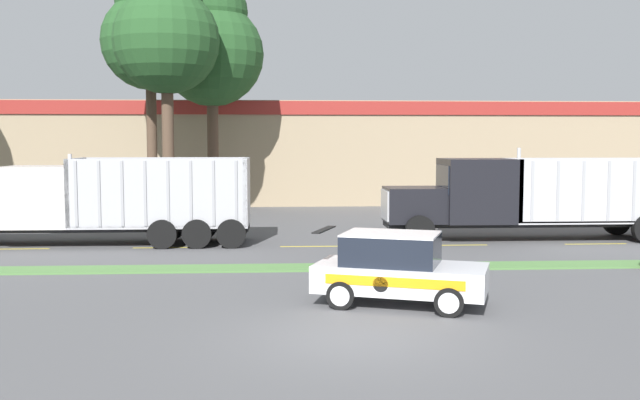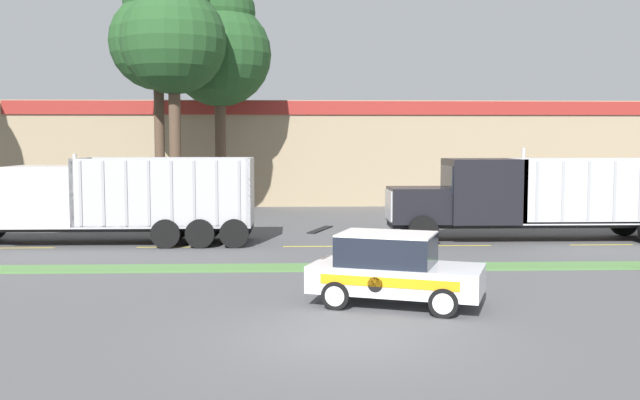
% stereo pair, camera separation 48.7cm
% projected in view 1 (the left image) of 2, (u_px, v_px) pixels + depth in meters
% --- Properties ---
extents(ground_plane, '(600.00, 600.00, 0.00)m').
position_uv_depth(ground_plane, '(353.00, 338.00, 14.18)').
color(ground_plane, '#515154').
extents(grass_verge, '(120.00, 1.20, 0.06)m').
position_uv_depth(grass_verge, '(326.00, 267.00, 21.91)').
color(grass_verge, '#517F42').
rests_on(grass_verge, ground_plane).
extents(centre_line_2, '(2.40, 0.14, 0.01)m').
position_uv_depth(centre_line_2, '(16.00, 249.00, 25.85)').
color(centre_line_2, yellow).
rests_on(centre_line_2, ground_plane).
extents(centre_line_3, '(2.40, 0.14, 0.01)m').
position_uv_depth(centre_line_3, '(166.00, 248.00, 26.17)').
color(centre_line_3, yellow).
rests_on(centre_line_3, ground_plane).
extents(centre_line_4, '(2.40, 0.14, 0.01)m').
position_uv_depth(centre_line_4, '(313.00, 246.00, 26.48)').
color(centre_line_4, yellow).
rests_on(centre_line_4, ground_plane).
extents(centre_line_5, '(2.40, 0.14, 0.01)m').
position_uv_depth(centre_line_5, '(456.00, 245.00, 26.80)').
color(centre_line_5, yellow).
rests_on(centre_line_5, ground_plane).
extents(centre_line_6, '(2.40, 0.14, 0.01)m').
position_uv_depth(centre_line_6, '(595.00, 244.00, 27.11)').
color(centre_line_6, yellow).
rests_on(centre_line_6, ground_plane).
extents(dump_truck_lead, '(11.68, 2.84, 3.44)m').
position_uv_depth(dump_truck_lead, '(71.00, 204.00, 26.83)').
color(dump_truck_lead, black).
rests_on(dump_truck_lead, ground_plane).
extents(dump_truck_trail, '(11.88, 2.75, 3.65)m').
position_uv_depth(dump_truck_trail, '(505.00, 199.00, 28.13)').
color(dump_truck_trail, black).
rests_on(dump_truck_trail, ground_plane).
extents(rally_car, '(4.40, 3.09, 1.76)m').
position_uv_depth(rally_car, '(397.00, 268.00, 16.99)').
color(rally_car, white).
rests_on(rally_car, ground_plane).
extents(store_building_backdrop, '(43.79, 12.10, 6.32)m').
position_uv_depth(store_building_backdrop, '(341.00, 152.00, 48.40)').
color(store_building_backdrop, '#9E896B').
rests_on(store_building_backdrop, ground_plane).
extents(tree_behind_centre, '(5.60, 5.60, 12.79)m').
position_uv_depth(tree_behind_centre, '(212.00, 45.00, 38.44)').
color(tree_behind_centre, brown).
rests_on(tree_behind_centre, ground_plane).
extents(tree_behind_right, '(5.17, 5.17, 12.66)m').
position_uv_depth(tree_behind_right, '(166.00, 31.00, 34.55)').
color(tree_behind_right, brown).
rests_on(tree_behind_right, ground_plane).
extents(tree_behind_far_right, '(4.97, 4.97, 12.74)m').
position_uv_depth(tree_behind_far_right, '(150.00, 33.00, 36.49)').
color(tree_behind_far_right, brown).
rests_on(tree_behind_far_right, ground_plane).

